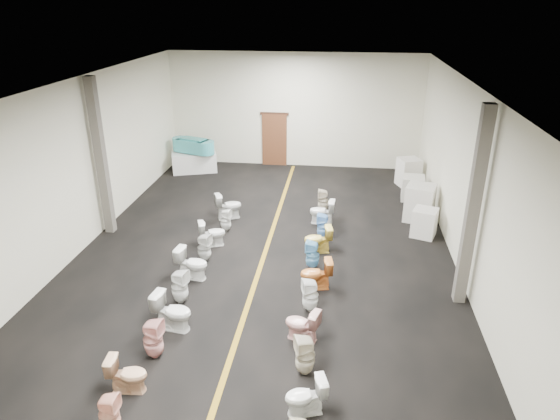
# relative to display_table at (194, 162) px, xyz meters

# --- Properties ---
(floor) EXTENTS (16.00, 16.00, 0.00)m
(floor) POSITION_rel_display_table_xyz_m (3.84, -6.68, -0.38)
(floor) COLOR black
(floor) RESTS_ON ground
(ceiling) EXTENTS (16.00, 16.00, 0.00)m
(ceiling) POSITION_rel_display_table_xyz_m (3.84, -6.68, 4.12)
(ceiling) COLOR black
(ceiling) RESTS_ON ground
(wall_back) EXTENTS (10.00, 0.00, 10.00)m
(wall_back) POSITION_rel_display_table_xyz_m (3.84, 1.32, 1.87)
(wall_back) COLOR beige
(wall_back) RESTS_ON ground
(wall_left) EXTENTS (0.00, 16.00, 16.00)m
(wall_left) POSITION_rel_display_table_xyz_m (-1.16, -6.68, 1.87)
(wall_left) COLOR beige
(wall_left) RESTS_ON ground
(wall_right) EXTENTS (0.00, 16.00, 16.00)m
(wall_right) POSITION_rel_display_table_xyz_m (8.84, -6.68, 1.87)
(wall_right) COLOR beige
(wall_right) RESTS_ON ground
(aisle_stripe) EXTENTS (0.12, 15.60, 0.01)m
(aisle_stripe) POSITION_rel_display_table_xyz_m (3.84, -6.68, -0.38)
(aisle_stripe) COLOR #8D6814
(aisle_stripe) RESTS_ON floor
(back_door) EXTENTS (1.00, 0.10, 2.10)m
(back_door) POSITION_rel_display_table_xyz_m (3.04, 1.26, 0.67)
(back_door) COLOR #562D19
(back_door) RESTS_ON floor
(door_frame) EXTENTS (1.15, 0.08, 0.10)m
(door_frame) POSITION_rel_display_table_xyz_m (3.04, 1.27, 1.74)
(door_frame) COLOR #331C11
(door_frame) RESTS_ON back_door
(column_left) EXTENTS (0.25, 0.25, 4.50)m
(column_left) POSITION_rel_display_table_xyz_m (-0.91, -5.68, 1.87)
(column_left) COLOR #59544C
(column_left) RESTS_ON floor
(column_right) EXTENTS (0.25, 0.25, 4.50)m
(column_right) POSITION_rel_display_table_xyz_m (8.59, -8.18, 1.87)
(column_right) COLOR #59544C
(column_right) RESTS_ON floor
(display_table) EXTENTS (1.89, 1.36, 0.76)m
(display_table) POSITION_rel_display_table_xyz_m (0.00, 0.00, 0.00)
(display_table) COLOR silver
(display_table) RESTS_ON floor
(bathtub) EXTENTS (1.78, 1.08, 0.55)m
(bathtub) POSITION_rel_display_table_xyz_m (-0.00, 0.00, 0.69)
(bathtub) COLOR teal
(bathtub) RESTS_ON display_table
(appliance_crate_a) EXTENTS (0.82, 0.82, 0.83)m
(appliance_crate_a) POSITION_rel_display_table_xyz_m (8.24, -4.85, 0.03)
(appliance_crate_a) COLOR silver
(appliance_crate_a) RESTS_ON floor
(appliance_crate_b) EXTENTS (1.03, 1.03, 1.13)m
(appliance_crate_b) POSITION_rel_display_table_xyz_m (8.24, -3.71, 0.19)
(appliance_crate_b) COLOR silver
(appliance_crate_b) RESTS_ON floor
(appliance_crate_c) EXTENTS (0.79, 0.79, 0.82)m
(appliance_crate_c) POSITION_rel_display_table_xyz_m (8.24, -2.00, 0.03)
(appliance_crate_c) COLOR beige
(appliance_crate_c) RESTS_ON floor
(appliance_crate_d) EXTENTS (0.92, 0.92, 1.02)m
(appliance_crate_d) POSITION_rel_display_table_xyz_m (8.24, -0.60, 0.13)
(appliance_crate_d) COLOR silver
(appliance_crate_d) RESTS_ON floor
(toilet_left_1) EXTENTS (0.33, 0.33, 0.72)m
(toilet_left_1) POSITION_rel_display_table_xyz_m (2.34, -12.77, -0.02)
(toilet_left_1) COLOR #F9B096
(toilet_left_1) RESTS_ON floor
(toilet_left_2) EXTENTS (0.72, 0.45, 0.70)m
(toilet_left_2) POSITION_rel_display_table_xyz_m (2.26, -11.87, -0.03)
(toilet_left_2) COLOR #E0AC84
(toilet_left_2) RESTS_ON floor
(toilet_left_3) EXTENTS (0.41, 0.41, 0.83)m
(toilet_left_3) POSITION_rel_display_table_xyz_m (2.39, -10.96, 0.04)
(toilet_left_3) COLOR #E4A09B
(toilet_left_3) RESTS_ON floor
(toilet_left_4) EXTENTS (0.87, 0.57, 0.83)m
(toilet_left_4) POSITION_rel_display_table_xyz_m (2.46, -10.04, 0.03)
(toilet_left_4) COLOR silver
(toilet_left_4) RESTS_ON floor
(toilet_left_5) EXTENTS (0.45, 0.44, 0.82)m
(toilet_left_5) POSITION_rel_display_table_xyz_m (2.31, -9.08, 0.03)
(toilet_left_5) COLOR silver
(toilet_left_5) RESTS_ON floor
(toilet_left_6) EXTENTS (0.84, 0.55, 0.80)m
(toilet_left_6) POSITION_rel_display_table_xyz_m (2.27, -8.00, 0.02)
(toilet_left_6) COLOR white
(toilet_left_6) RESTS_ON floor
(toilet_left_7) EXTENTS (0.42, 0.42, 0.77)m
(toilet_left_7) POSITION_rel_display_table_xyz_m (2.34, -7.13, 0.01)
(toilet_left_7) COLOR silver
(toilet_left_7) RESTS_ON floor
(toilet_left_8) EXTENTS (0.83, 0.66, 0.75)m
(toilet_left_8) POSITION_rel_display_table_xyz_m (2.32, -6.23, -0.01)
(toilet_left_8) COLOR silver
(toilet_left_8) RESTS_ON floor
(toilet_left_9) EXTENTS (0.36, 0.36, 0.69)m
(toilet_left_9) POSITION_rel_display_table_xyz_m (2.48, -5.26, -0.03)
(toilet_left_9) COLOR white
(toilet_left_9) RESTS_ON floor
(toilet_left_10) EXTENTS (0.92, 0.75, 0.82)m
(toilet_left_10) POSITION_rel_display_table_xyz_m (2.35, -4.32, 0.03)
(toilet_left_10) COLOR silver
(toilet_left_10) RESTS_ON floor
(toilet_right_1) EXTENTS (0.77, 0.58, 0.70)m
(toilet_right_1) POSITION_rel_display_table_xyz_m (5.38, -12.01, -0.03)
(toilet_right_1) COLOR white
(toilet_right_1) RESTS_ON floor
(toilet_right_2) EXTENTS (0.47, 0.46, 0.80)m
(toilet_right_2) POSITION_rel_display_table_xyz_m (5.29, -11.05, 0.02)
(toilet_right_2) COLOR beige
(toilet_right_2) RESTS_ON floor
(toilet_right_3) EXTENTS (0.79, 0.59, 0.72)m
(toilet_right_3) POSITION_rel_display_table_xyz_m (5.15, -10.07, -0.02)
(toilet_right_3) COLOR #E4A7A1
(toilet_right_3) RESTS_ON floor
(toilet_right_4) EXTENTS (0.45, 0.44, 0.78)m
(toilet_right_4) POSITION_rel_display_table_xyz_m (5.25, -9.04, 0.01)
(toilet_right_4) COLOR white
(toilet_right_4) RESTS_ON floor
(toilet_right_5) EXTENTS (0.81, 0.54, 0.76)m
(toilet_right_5) POSITION_rel_display_table_xyz_m (5.32, -8.09, 0.00)
(toilet_right_5) COLOR #C96F2D
(toilet_right_5) RESTS_ON floor
(toilet_right_6) EXTENTS (0.38, 0.37, 0.76)m
(toilet_right_6) POSITION_rel_display_table_xyz_m (5.17, -7.15, 0.00)
(toilet_right_6) COLOR #6FB8E4
(toilet_right_6) RESTS_ON floor
(toilet_right_7) EXTENTS (0.81, 0.56, 0.76)m
(toilet_right_7) POSITION_rel_display_table_xyz_m (5.26, -6.26, -0.00)
(toilet_right_7) COLOR #E9C951
(toilet_right_7) RESTS_ON floor
(toilet_right_8) EXTENTS (0.37, 0.37, 0.76)m
(toilet_right_8) POSITION_rel_display_table_xyz_m (5.35, -5.38, 0.00)
(toilet_right_8) COLOR #75B3F3
(toilet_right_8) RESTS_ON floor
(toilet_right_9) EXTENTS (0.78, 0.47, 0.77)m
(toilet_right_9) POSITION_rel_display_table_xyz_m (5.27, -4.36, 0.01)
(toilet_right_9) COLOR white
(toilet_right_9) RESTS_ON floor
(toilet_right_10) EXTENTS (0.37, 0.37, 0.75)m
(toilet_right_10) POSITION_rel_display_table_xyz_m (5.27, -3.42, -0.00)
(toilet_right_10) COLOR beige
(toilet_right_10) RESTS_ON floor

